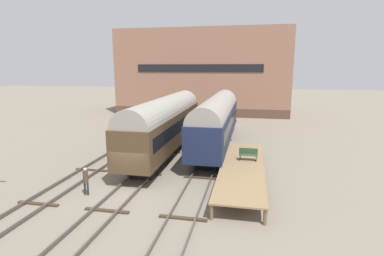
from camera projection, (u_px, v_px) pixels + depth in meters
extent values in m
plane|color=slate|center=(129.00, 190.00, 19.49)|extent=(200.00, 200.00, 0.00)
cube|color=#4C4742|center=(59.00, 182.00, 20.43)|extent=(0.08, 60.00, 0.16)
cube|color=#4C4742|center=(78.00, 183.00, 20.15)|extent=(0.08, 60.00, 0.16)
cube|color=#3D2D1E|center=(38.00, 204.00, 17.43)|extent=(2.60, 0.24, 0.10)
cube|color=#3D2D1E|center=(92.00, 170.00, 23.20)|extent=(2.60, 0.24, 0.10)
cube|color=#3D2D1E|center=(124.00, 150.00, 28.96)|extent=(2.60, 0.24, 0.10)
cube|color=#3D2D1E|center=(145.00, 136.00, 34.73)|extent=(2.60, 0.24, 0.10)
cube|color=#3D2D1E|center=(161.00, 126.00, 40.50)|extent=(2.60, 0.24, 0.10)
cube|color=#3D2D1E|center=(172.00, 119.00, 46.26)|extent=(2.60, 0.24, 0.10)
cube|color=#4C4742|center=(118.00, 187.00, 19.59)|extent=(0.08, 60.00, 0.16)
cube|color=#4C4742|center=(139.00, 188.00, 19.31)|extent=(0.08, 60.00, 0.16)
cube|color=#3D2D1E|center=(107.00, 211.00, 16.60)|extent=(2.60, 0.24, 0.10)
cube|color=#3D2D1E|center=(145.00, 174.00, 22.36)|extent=(2.60, 0.24, 0.10)
cube|color=#3D2D1E|center=(167.00, 152.00, 28.13)|extent=(2.60, 0.24, 0.10)
cube|color=#3D2D1E|center=(182.00, 138.00, 33.89)|extent=(2.60, 0.24, 0.10)
cube|color=#3D2D1E|center=(192.00, 127.00, 39.66)|extent=(2.60, 0.24, 0.10)
cube|color=#3D2D1E|center=(200.00, 120.00, 45.43)|extent=(2.60, 0.24, 0.10)
cube|color=#4C4742|center=(183.00, 192.00, 18.75)|extent=(0.08, 60.00, 0.16)
cube|color=#4C4742|center=(205.00, 194.00, 18.48)|extent=(0.08, 60.00, 0.16)
cube|color=#3D2D1E|center=(183.00, 218.00, 15.76)|extent=(2.60, 0.24, 0.10)
cube|color=#3D2D1E|center=(202.00, 178.00, 21.52)|extent=(2.60, 0.24, 0.10)
cube|color=#3D2D1E|center=(213.00, 155.00, 27.29)|extent=(2.60, 0.24, 0.10)
cube|color=#3D2D1E|center=(220.00, 139.00, 33.06)|extent=(2.60, 0.24, 0.10)
cube|color=#3D2D1E|center=(225.00, 129.00, 38.82)|extent=(2.60, 0.24, 0.10)
cube|color=#3D2D1E|center=(228.00, 121.00, 44.59)|extent=(2.60, 0.24, 0.10)
cube|color=black|center=(180.00, 135.00, 32.96)|extent=(1.80, 2.40, 1.00)
cube|color=black|center=(145.00, 168.00, 22.35)|extent=(1.80, 2.40, 1.00)
cube|color=#4C3823|center=(165.00, 128.00, 27.27)|extent=(2.92, 16.99, 2.87)
cube|color=black|center=(165.00, 124.00, 27.20)|extent=(2.96, 15.63, 1.03)
cylinder|color=gray|center=(165.00, 112.00, 26.99)|extent=(2.77, 16.65, 2.77)
cube|color=black|center=(222.00, 131.00, 35.55)|extent=(1.80, 2.40, 1.00)
cube|color=black|center=(208.00, 160.00, 24.32)|extent=(1.80, 2.40, 1.00)
cube|color=#192342|center=(217.00, 124.00, 29.56)|extent=(2.90, 17.97, 2.76)
cube|color=black|center=(217.00, 121.00, 29.50)|extent=(2.94, 16.54, 0.99)
cylinder|color=gray|center=(217.00, 110.00, 29.29)|extent=(2.75, 17.61, 2.75)
cube|color=#8C704C|center=(242.00, 166.00, 21.39)|extent=(3.04, 13.02, 0.10)
cylinder|color=brown|center=(211.00, 212.00, 15.63)|extent=(0.20, 0.20, 0.86)
cylinder|color=brown|center=(265.00, 217.00, 15.10)|extent=(0.20, 0.20, 0.86)
cylinder|color=brown|center=(230.00, 149.00, 27.86)|extent=(0.20, 0.20, 0.86)
cylinder|color=brown|center=(260.00, 150.00, 27.33)|extent=(0.20, 0.20, 0.86)
cylinder|color=brown|center=(223.00, 171.00, 21.75)|extent=(0.20, 0.20, 0.86)
cylinder|color=brown|center=(262.00, 174.00, 21.22)|extent=(0.20, 0.20, 0.86)
cube|color=#2D4C33|center=(248.00, 155.00, 22.51)|extent=(1.40, 0.40, 0.06)
cube|color=#2D4C33|center=(248.00, 151.00, 22.63)|extent=(1.40, 0.06, 0.45)
cube|color=black|center=(240.00, 157.00, 22.67)|extent=(0.06, 0.40, 0.40)
cube|color=black|center=(256.00, 158.00, 22.44)|extent=(0.06, 0.40, 0.40)
cylinder|color=#282833|center=(85.00, 188.00, 18.70)|extent=(0.12, 0.12, 0.85)
cylinder|color=#282833|center=(88.00, 189.00, 18.66)|extent=(0.12, 0.12, 0.85)
cylinder|color=#4C382D|center=(86.00, 177.00, 18.52)|extent=(0.32, 0.32, 0.71)
sphere|color=tan|center=(85.00, 169.00, 18.43)|extent=(0.23, 0.23, 0.23)
cube|color=brown|center=(203.00, 108.00, 53.73)|extent=(28.85, 10.26, 1.41)
cube|color=#936651|center=(204.00, 68.00, 52.33)|extent=(28.85, 10.26, 12.70)
cube|color=black|center=(198.00, 68.00, 47.36)|extent=(20.20, 0.10, 1.20)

